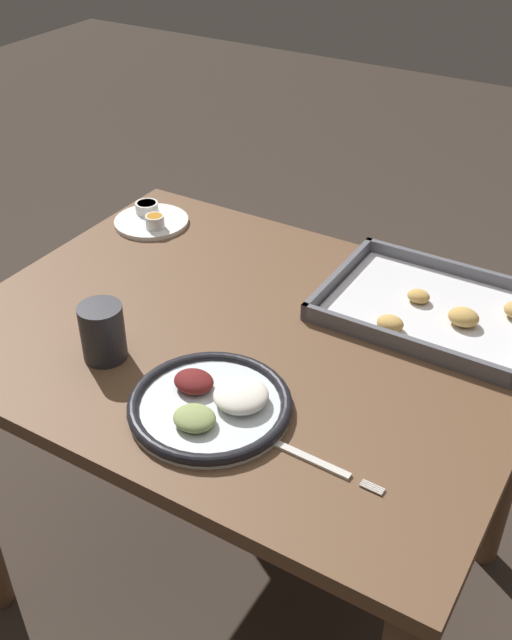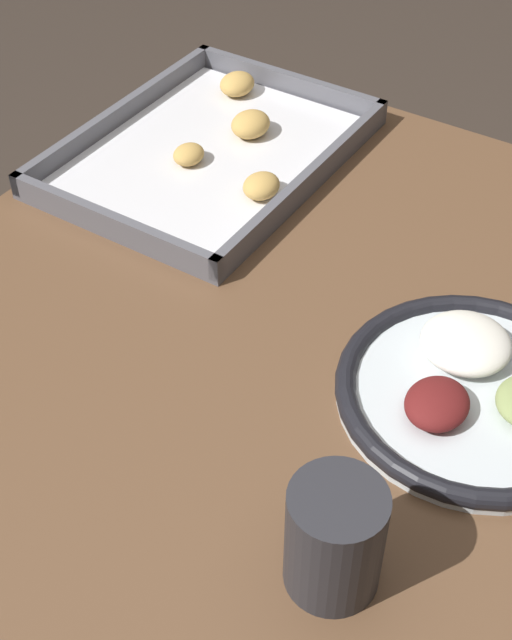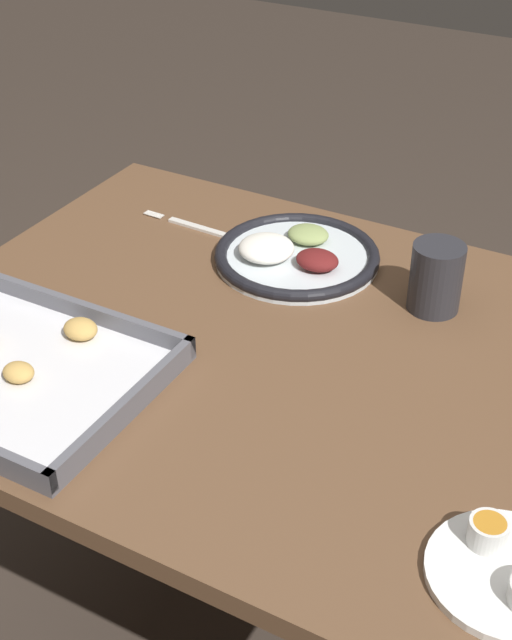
{
  "view_description": "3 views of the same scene",
  "coord_description": "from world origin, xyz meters",
  "views": [
    {
      "loc": [
        0.59,
        -0.95,
        1.53
      ],
      "look_at": [
        0.02,
        0.0,
        0.75
      ],
      "focal_mm": 42.0,
      "sensor_mm": 36.0,
      "label": 1
    },
    {
      "loc": [
        -0.52,
        -0.35,
        1.36
      ],
      "look_at": [
        0.02,
        0.0,
        0.75
      ],
      "focal_mm": 50.0,
      "sensor_mm": 36.0,
      "label": 2
    },
    {
      "loc": [
        -0.47,
        0.89,
        1.45
      ],
      "look_at": [
        0.02,
        0.0,
        0.75
      ],
      "focal_mm": 50.0,
      "sensor_mm": 36.0,
      "label": 3
    }
  ],
  "objects": [
    {
      "name": "dining_table",
      "position": [
        0.0,
        0.0,
        0.6
      ],
      "size": [
        1.02,
        0.8,
        0.72
      ],
      "color": "brown",
      "rests_on": "ground_plane"
    },
    {
      "name": "dinner_plate",
      "position": [
        0.07,
        -0.21,
        0.74
      ],
      "size": [
        0.26,
        0.26,
        0.04
      ],
      "color": "silver",
      "rests_on": "dining_table"
    },
    {
      "name": "fork",
      "position": [
        0.25,
        -0.23,
        0.73
      ],
      "size": [
        0.22,
        0.02,
        0.0
      ],
      "rotation": [
        0.0,
        0.0,
        -0.04
      ],
      "color": "silver",
      "rests_on": "dining_table"
    },
    {
      "name": "saucer_plate",
      "position": [
        -0.41,
        0.25,
        0.74
      ],
      "size": [
        0.17,
        0.17,
        0.04
      ],
      "color": "white",
      "rests_on": "dining_table"
    },
    {
      "name": "baking_tray",
      "position": [
        0.28,
        0.23,
        0.74
      ],
      "size": [
        0.4,
        0.3,
        0.04
      ],
      "color": "#595960",
      "rests_on": "dining_table"
    },
    {
      "name": "drinking_cup",
      "position": [
        -0.17,
        -0.19,
        0.78
      ],
      "size": [
        0.08,
        0.08,
        0.1
      ],
      "color": "#28282D",
      "rests_on": "dining_table"
    }
  ]
}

